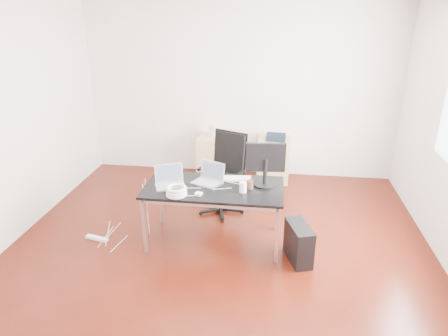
# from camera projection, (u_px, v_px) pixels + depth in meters

# --- Properties ---
(room_shell) EXTENTS (5.00, 5.00, 5.00)m
(room_shell) POSITION_uv_depth(u_px,v_px,m) (221.00, 138.00, 4.10)
(room_shell) COLOR #390E06
(room_shell) RESTS_ON ground
(desk) EXTENTS (1.60, 0.80, 0.73)m
(desk) POSITION_uv_depth(u_px,v_px,m) (214.00, 191.00, 4.63)
(desk) COLOR black
(desk) RESTS_ON ground
(office_chair) EXTENTS (0.63, 0.65, 1.08)m
(office_chair) POSITION_uv_depth(u_px,v_px,m) (224.00, 169.00, 5.43)
(office_chair) COLOR black
(office_chair) RESTS_ON ground
(filing_cabinet_left) EXTENTS (0.50, 0.50, 0.70)m
(filing_cabinet_left) POSITION_uv_depth(u_px,v_px,m) (214.00, 157.00, 6.60)
(filing_cabinet_left) COLOR tan
(filing_cabinet_left) RESTS_ON ground
(filing_cabinet_right) EXTENTS (0.50, 0.50, 0.70)m
(filing_cabinet_right) POSITION_uv_depth(u_px,v_px,m) (273.00, 159.00, 6.48)
(filing_cabinet_right) COLOR tan
(filing_cabinet_right) RESTS_ON ground
(pc_tower) EXTENTS (0.33, 0.49, 0.44)m
(pc_tower) POSITION_uv_depth(u_px,v_px,m) (299.00, 243.00, 4.44)
(pc_tower) COLOR black
(pc_tower) RESTS_ON ground
(wastebasket) EXTENTS (0.25, 0.25, 0.28)m
(wastebasket) POSITION_uv_depth(u_px,v_px,m) (220.00, 173.00, 6.50)
(wastebasket) COLOR black
(wastebasket) RESTS_ON ground
(power_strip) EXTENTS (0.31, 0.13, 0.04)m
(power_strip) POSITION_uv_depth(u_px,v_px,m) (97.00, 238.00, 4.90)
(power_strip) COLOR white
(power_strip) RESTS_ON ground
(laptop_left) EXTENTS (0.40, 0.36, 0.23)m
(laptop_left) POSITION_uv_depth(u_px,v_px,m) (170.00, 181.00, 4.62)
(laptop_left) COLOR silver
(laptop_left) RESTS_ON desk
(laptop_right) EXTENTS (0.41, 0.37, 0.23)m
(laptop_right) POSITION_uv_depth(u_px,v_px,m) (209.00, 178.00, 4.70)
(laptop_right) COLOR silver
(laptop_right) RESTS_ON desk
(monitor) EXTENTS (0.45, 0.26, 0.51)m
(monitor) POSITION_uv_depth(u_px,v_px,m) (265.00, 162.00, 4.56)
(monitor) COLOR black
(monitor) RESTS_ON desk
(keyboard) EXTENTS (0.45, 0.18, 0.02)m
(keyboard) POSITION_uv_depth(u_px,v_px,m) (233.00, 178.00, 4.80)
(keyboard) COLOR white
(keyboard) RESTS_ON desk
(cup_white) EXTENTS (0.09, 0.09, 0.12)m
(cup_white) POSITION_uv_depth(u_px,v_px,m) (243.00, 187.00, 4.45)
(cup_white) COLOR white
(cup_white) RESTS_ON desk
(cup_brown) EXTENTS (0.08, 0.08, 0.10)m
(cup_brown) POSITION_uv_depth(u_px,v_px,m) (250.00, 184.00, 4.55)
(cup_brown) COLOR #502C1B
(cup_brown) RESTS_ON desk
(cable_coil) EXTENTS (0.24, 0.24, 0.11)m
(cable_coil) POSITION_uv_depth(u_px,v_px,m) (177.00, 191.00, 4.37)
(cable_coil) COLOR white
(cable_coil) RESTS_ON desk
(power_adapter) EXTENTS (0.08, 0.08, 0.03)m
(power_adapter) POSITION_uv_depth(u_px,v_px,m) (199.00, 194.00, 4.40)
(power_adapter) COLOR white
(power_adapter) RESTS_ON desk
(speaker) EXTENTS (0.10, 0.09, 0.18)m
(speaker) POSITION_uv_depth(u_px,v_px,m) (212.00, 131.00, 6.43)
(speaker) COLOR #9E9E9E
(speaker) RESTS_ON filing_cabinet_left
(navy_garment) EXTENTS (0.31, 0.26, 0.09)m
(navy_garment) POSITION_uv_depth(u_px,v_px,m) (276.00, 137.00, 6.29)
(navy_garment) COLOR black
(navy_garment) RESTS_ON filing_cabinet_right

